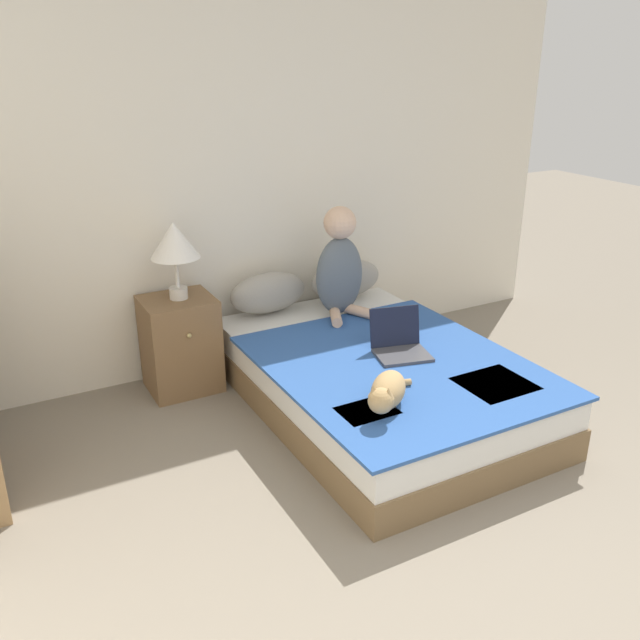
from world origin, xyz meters
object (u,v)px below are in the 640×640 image
(pillow_near, at_px, (268,293))
(pillow_far, at_px, (346,279))
(laptop_open, at_px, (400,345))
(nightstand, at_px, (181,344))
(bed, at_px, (378,381))
(cat_tabby, at_px, (387,392))
(person_sitting, at_px, (340,267))
(table_lamp, at_px, (174,243))

(pillow_near, relative_size, pillow_far, 1.00)
(laptop_open, distance_m, nightstand, 1.40)
(bed, relative_size, laptop_open, 5.59)
(nightstand, bearing_deg, cat_tabby, -66.39)
(laptop_open, bearing_deg, person_sitting, 102.79)
(pillow_near, relative_size, nightstand, 0.88)
(pillow_near, bearing_deg, cat_tabby, -91.11)
(person_sitting, height_order, table_lamp, person_sitting)
(bed, distance_m, table_lamp, 1.49)
(pillow_near, xyz_separation_m, table_lamp, (-0.64, -0.07, 0.45))
(cat_tabby, relative_size, laptop_open, 1.14)
(table_lamp, bearing_deg, person_sitting, -9.90)
(laptop_open, bearing_deg, table_lamp, 152.38)
(pillow_far, height_order, nightstand, pillow_far)
(person_sitting, height_order, laptop_open, person_sitting)
(laptop_open, bearing_deg, pillow_near, 126.03)
(table_lamp, bearing_deg, pillow_near, 6.17)
(pillow_far, bearing_deg, nightstand, -176.88)
(bed, relative_size, pillow_far, 3.78)
(pillow_near, height_order, cat_tabby, pillow_near)
(bed, distance_m, person_sitting, 0.85)
(pillow_far, relative_size, person_sitting, 0.74)
(pillow_far, bearing_deg, table_lamp, -176.85)
(cat_tabby, distance_m, table_lamp, 1.63)
(cat_tabby, xyz_separation_m, laptop_open, (0.43, 0.51, -0.04))
(person_sitting, height_order, nightstand, person_sitting)
(bed, distance_m, pillow_far, 1.02)
(pillow_near, xyz_separation_m, laptop_open, (0.40, -0.99, -0.09))
(pillow_near, bearing_deg, bed, -71.35)
(table_lamp, bearing_deg, cat_tabby, -66.89)
(laptop_open, bearing_deg, nightstand, 152.78)
(cat_tabby, xyz_separation_m, table_lamp, (-0.61, 1.43, 0.50))
(cat_tabby, relative_size, nightstand, 0.68)
(person_sitting, xyz_separation_m, nightstand, (-1.07, 0.18, -0.41))
(person_sitting, xyz_separation_m, laptop_open, (-0.01, -0.73, -0.28))
(laptop_open, relative_size, table_lamp, 0.76)
(cat_tabby, bearing_deg, bed, -164.02)
(pillow_near, bearing_deg, table_lamp, -173.83)
(cat_tabby, bearing_deg, nightstand, -110.45)
(nightstand, bearing_deg, table_lamp, 0.31)
(pillow_near, xyz_separation_m, cat_tabby, (-0.03, -1.49, -0.05))
(pillow_near, distance_m, pillow_far, 0.61)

